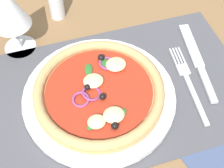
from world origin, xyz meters
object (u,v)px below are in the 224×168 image
(plate, at_px, (99,97))
(fork, at_px, (187,79))
(pepper_shaker, at_px, (56,4))
(knife, at_px, (197,60))
(pizza, at_px, (99,91))
(wine_glass, at_px, (7,8))

(plate, distance_m, fork, 0.17)
(plate, xyz_separation_m, pepper_shaker, (-0.03, 0.24, 0.02))
(knife, bearing_deg, plate, 107.22)
(plate, distance_m, pepper_shaker, 0.25)
(pizza, bearing_deg, fork, -2.44)
(plate, height_order, pepper_shaker, pepper_shaker)
(pepper_shaker, bearing_deg, knife, -42.08)
(pizza, distance_m, fork, 0.17)
(wine_glass, bearing_deg, knife, -23.35)
(plate, xyz_separation_m, pizza, (0.00, -0.00, 0.02))
(plate, xyz_separation_m, wine_glass, (-0.12, 0.17, 0.09))
(pizza, relative_size, pepper_shaker, 3.41)
(pepper_shaker, bearing_deg, fork, -51.95)
(plate, relative_size, pepper_shaker, 4.03)
(pizza, distance_m, pepper_shaker, 0.24)
(plate, xyz_separation_m, knife, (0.21, 0.03, -0.00))
(fork, bearing_deg, plate, 93.04)
(plate, height_order, wine_glass, wine_glass)
(wine_glass, bearing_deg, pepper_shaker, 37.36)
(knife, xyz_separation_m, wine_glass, (-0.33, 0.14, 0.10))
(wine_glass, relative_size, pepper_shaker, 2.22)
(wine_glass, bearing_deg, pizza, -55.23)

